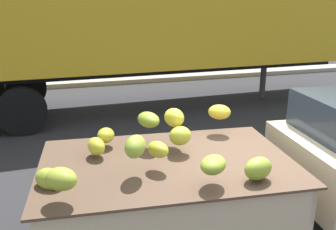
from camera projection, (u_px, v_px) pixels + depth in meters
name	position (u px, v px, depth m)	size (l,w,h in m)	color
ground	(255.00, 225.00, 4.92)	(220.00, 220.00, 0.00)	#28282B
curb_strip	(130.00, 80.00, 13.46)	(80.00, 0.80, 0.16)	gray
pickup_truck	(323.00, 161.00, 4.76)	(5.38, 2.28, 1.70)	#CCB793
semi_trailer	(158.00, 14.00, 9.62)	(12.08, 2.98, 3.95)	gold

